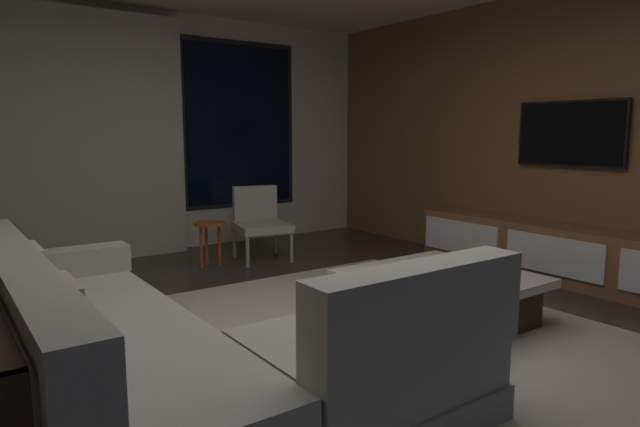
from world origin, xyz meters
TOP-DOWN VIEW (x-y plane):
  - floor at (0.00, 0.00)m, footprint 9.20×9.20m
  - back_wall_with_window at (-0.06, 3.62)m, footprint 6.60×0.30m
  - media_wall at (3.06, 0.00)m, footprint 0.12×7.80m
  - area_rug at (0.35, -0.10)m, footprint 3.20×3.80m
  - sectional_couch at (-1.01, -0.09)m, footprint 1.98×2.50m
  - coffee_table at (1.03, 0.04)m, footprint 1.16×1.16m
  - book_stack_on_coffee_table at (0.99, 0.08)m, footprint 0.28×0.19m
  - accent_chair_near_window at (1.00, 2.60)m, footprint 0.64×0.66m
  - side_stool at (0.40, 2.56)m, footprint 0.32×0.32m
  - media_console at (2.77, 0.05)m, footprint 0.46×3.10m
  - mounted_tv at (2.95, 0.25)m, footprint 0.05×1.04m

SIDE VIEW (x-z plane):
  - floor at x=0.00m, z-range 0.00..0.00m
  - area_rug at x=0.35m, z-range 0.00..0.01m
  - coffee_table at x=1.03m, z-range 0.01..0.37m
  - media_console at x=2.77m, z-range -0.01..0.51m
  - sectional_couch at x=-1.01m, z-range -0.12..0.70m
  - side_stool at x=0.40m, z-range 0.14..0.60m
  - book_stack_on_coffee_table at x=0.99m, z-range 0.36..0.41m
  - accent_chair_near_window at x=1.00m, z-range 0.04..0.82m
  - back_wall_with_window at x=-0.06m, z-range -0.01..2.69m
  - mounted_tv at x=2.95m, z-range 1.05..1.65m
  - media_wall at x=3.06m, z-range 0.00..2.70m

